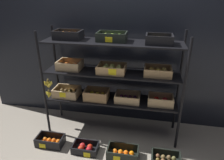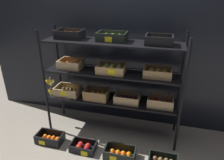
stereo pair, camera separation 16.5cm
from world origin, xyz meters
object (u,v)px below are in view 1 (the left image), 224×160
Objects in this scene: crate_ground_apple_red at (86,148)px; crate_ground_kiwi at (166,160)px; crate_ground_center_tangerine at (123,153)px; display_rack at (111,73)px; crate_ground_tangerine at (50,141)px.

crate_ground_kiwi is (0.99, -0.01, 0.00)m from crate_ground_apple_red.
crate_ground_center_tangerine is at bearing 179.81° from crate_ground_kiwi.
display_rack is at bearing 116.50° from crate_ground_center_tangerine.
crate_ground_center_tangerine is 0.51m from crate_ground_kiwi.
crate_ground_center_tangerine is (0.25, -0.50, -0.85)m from display_rack.
crate_ground_apple_red is 0.85× the size of crate_ground_center_tangerine.
display_rack is 1.25m from crate_ground_kiwi.
display_rack is 1.02m from crate_ground_center_tangerine.
crate_ground_tangerine is at bearing -147.43° from display_rack.
crate_ground_apple_red is at bearing 179.35° from crate_ground_kiwi.
crate_ground_apple_red is 0.48m from crate_ground_center_tangerine.
crate_ground_tangerine is 1.03× the size of crate_ground_kiwi.
crate_ground_tangerine is 0.97m from crate_ground_center_tangerine.
crate_ground_kiwi is at bearing -0.65° from crate_ground_apple_red.
display_rack reaches higher than crate_ground_apple_red.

